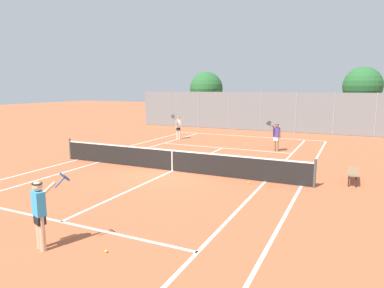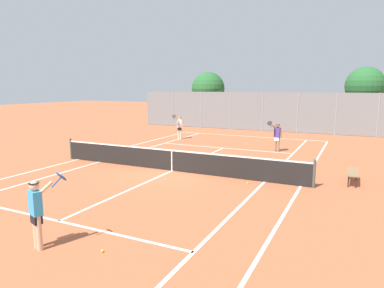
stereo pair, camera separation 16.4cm
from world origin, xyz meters
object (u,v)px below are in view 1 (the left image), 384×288
Objects in this scene: player_near_side at (40,211)px; loose_tennis_ball_3 at (106,251)px; tree_behind_left at (207,90)px; tree_behind_right at (361,87)px; loose_tennis_ball_0 at (248,183)px; courtside_bench at (353,172)px; tennis_net at (172,160)px; player_far_right at (276,135)px; loose_tennis_ball_1 at (246,144)px; player_far_left at (178,126)px; loose_tennis_ball_2 at (278,140)px; loose_tennis_ball_4 at (231,160)px.

loose_tennis_ball_3 is at bearing 18.90° from player_near_side.
tree_behind_left is 13.23m from tree_behind_right.
loose_tennis_ball_0 is 4.08m from courtside_bench.
tree_behind_left is (-6.48, 25.11, 2.47)m from player_near_side.
tree_behind_right is at bearing 68.45° from tennis_net.
player_far_right reaches higher than loose_tennis_ball_1.
player_far_left is at bearing -138.08° from tree_behind_right.
player_far_left is 26.88× the size of loose_tennis_ball_0.
player_far_left is at bearing -159.59° from loose_tennis_ball_2.
courtside_bench reaches higher than loose_tennis_ball_1.
courtside_bench reaches higher than loose_tennis_ball_2.
tennis_net is 3.55m from loose_tennis_ball_4.
tree_behind_left is at bearing 117.13° from loose_tennis_ball_4.
player_far_left reaches higher than loose_tennis_ball_1.
player_far_right is (7.31, -1.85, 0.00)m from player_far_left.
tree_behind_right reaches higher than loose_tennis_ball_4.
player_far_right is (3.16, 6.70, 0.42)m from tennis_net.
player_near_side and player_far_left have the same top height.
loose_tennis_ball_1 is at bearing -121.26° from tree_behind_right.
courtside_bench is at bearing 55.15° from player_near_side.
tree_behind_left is (-8.77, 10.63, 2.47)m from player_far_right.
player_near_side is 1.18× the size of courtside_bench.
loose_tennis_ball_4 is (1.69, 3.09, -0.48)m from tennis_net.
tree_behind_right is (11.66, 10.47, 2.76)m from player_far_left.
loose_tennis_ball_1 is at bearing -118.36° from loose_tennis_ball_2.
loose_tennis_ball_3 is (-1.33, -6.75, 0.00)m from loose_tennis_ball_0.
player_near_side is at bearing -110.79° from loose_tennis_ball_0.
tree_behind_right is (6.64, 26.79, 2.76)m from player_near_side.
player_far_right is 7.31m from loose_tennis_ball_0.
loose_tennis_ball_3 is (1.42, 0.49, -0.89)m from player_near_side.
player_far_left is 8.04m from loose_tennis_ball_4.
player_far_left reaches higher than loose_tennis_ball_2.
tennis_net is at bearing -72.07° from tree_behind_left.
player_far_left is at bearing 130.51° from loose_tennis_ball_0.
loose_tennis_ball_1 is at bearing 89.79° from player_near_side.
tennis_net is 181.82× the size of loose_tennis_ball_4.
tree_behind_right is at bearing 69.93° from loose_tennis_ball_4.
player_near_side reaches higher than loose_tennis_ball_4.
loose_tennis_ball_2 is 0.01× the size of tree_behind_left.
tree_behind_right reaches higher than player_far_left.
tennis_net is 6.76× the size of player_far_left.
courtside_bench is (4.93, 8.63, 0.38)m from loose_tennis_ball_3.
player_near_side is 1.00× the size of player_far_left.
loose_tennis_ball_0 is 11.61m from loose_tennis_ball_2.
courtside_bench is 20.72m from tree_behind_left.
player_near_side is 18.87m from loose_tennis_ball_2.
tree_behind_right reaches higher than loose_tennis_ball_3.
loose_tennis_ball_4 is at bearing 117.95° from loose_tennis_ball_0.
loose_tennis_ball_3 is at bearing -72.58° from tennis_net.
loose_tennis_ball_2 is at bearing -122.24° from tree_behind_right.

